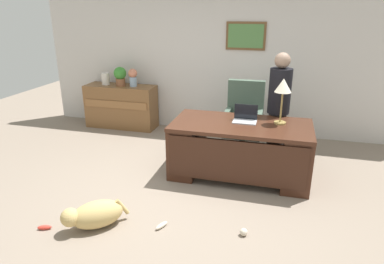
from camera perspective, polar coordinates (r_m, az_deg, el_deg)
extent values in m
plane|color=gray|center=(4.45, -1.41, -10.36)|extent=(12.00, 12.00, 0.00)
cube|color=silver|center=(6.44, 5.16, 11.91)|extent=(7.00, 0.12, 2.70)
cube|color=brown|center=(6.26, 8.98, 15.58)|extent=(0.69, 0.03, 0.48)
cube|color=#518145|center=(6.24, 8.96, 15.56)|extent=(0.61, 0.01, 0.40)
cube|color=#422316|center=(4.68, 8.25, 1.14)|extent=(1.88, 0.95, 0.05)
cube|color=#422316|center=(4.96, -0.73, -2.36)|extent=(0.36, 0.89, 0.73)
cube|color=#422316|center=(4.81, 17.07, -4.05)|extent=(0.36, 0.89, 0.73)
cube|color=#381E13|center=(4.40, 7.28, -5.03)|extent=(1.78, 0.04, 0.58)
cube|color=brown|center=(6.91, -11.71, 4.23)|extent=(1.38, 0.48, 0.84)
cube|color=brown|center=(6.68, -12.71, 4.49)|extent=(1.28, 0.02, 0.14)
cube|color=#475B4C|center=(5.70, 8.48, 0.51)|extent=(0.60, 0.58, 0.18)
cylinder|color=black|center=(5.78, 8.36, -1.64)|extent=(0.10, 0.10, 0.28)
cylinder|color=black|center=(5.82, 8.31, -2.69)|extent=(0.52, 0.52, 0.05)
cube|color=#475B4C|center=(5.80, 8.99, 5.27)|extent=(0.60, 0.12, 0.68)
cube|color=#475B4C|center=(5.66, 5.97, 2.65)|extent=(0.08, 0.50, 0.22)
cube|color=#475B4C|center=(5.61, 11.22, 2.20)|extent=(0.08, 0.50, 0.22)
cylinder|color=#262323|center=(5.31, 13.80, -0.97)|extent=(0.26, 0.26, 0.80)
cylinder|color=black|center=(5.10, 14.47, 6.66)|extent=(0.32, 0.32, 0.65)
sphere|color=#947662|center=(5.02, 14.90, 11.49)|extent=(0.22, 0.22, 0.22)
ellipsoid|color=tan|center=(3.93, -15.54, -13.11)|extent=(0.62, 0.59, 0.30)
sphere|color=tan|center=(3.89, -19.70, -13.30)|extent=(0.20, 0.20, 0.20)
cylinder|color=tan|center=(3.96, -11.55, -12.14)|extent=(0.14, 0.13, 0.21)
cube|color=#B2B5BA|center=(4.73, 8.79, 1.72)|extent=(0.32, 0.22, 0.01)
cube|color=black|center=(4.80, 9.01, 3.37)|extent=(0.32, 0.01, 0.21)
cylinder|color=#9E8447|center=(4.77, 14.48, 1.53)|extent=(0.16, 0.16, 0.02)
cylinder|color=#9E8447|center=(4.71, 14.71, 4.03)|extent=(0.02, 0.02, 0.41)
cone|color=silver|center=(4.64, 15.03, 7.53)|extent=(0.22, 0.22, 0.18)
cylinder|color=#90ADC9|center=(6.67, -9.81, 8.30)|extent=(0.14, 0.14, 0.18)
sphere|color=tan|center=(6.64, -9.89, 9.66)|extent=(0.17, 0.17, 0.17)
cylinder|color=silver|center=(6.93, -14.26, 8.60)|extent=(0.16, 0.16, 0.23)
cylinder|color=brown|center=(6.79, -11.84, 8.19)|extent=(0.18, 0.18, 0.14)
sphere|color=#3B8B33|center=(6.76, -11.95, 9.59)|extent=(0.24, 0.24, 0.24)
sphere|color=beige|center=(3.77, 8.63, -16.21)|extent=(0.08, 0.08, 0.08)
ellipsoid|color=beige|center=(3.86, -5.09, -15.29)|extent=(0.12, 0.18, 0.05)
ellipsoid|color=#E53F33|center=(4.14, -23.42, -14.42)|extent=(0.16, 0.10, 0.05)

